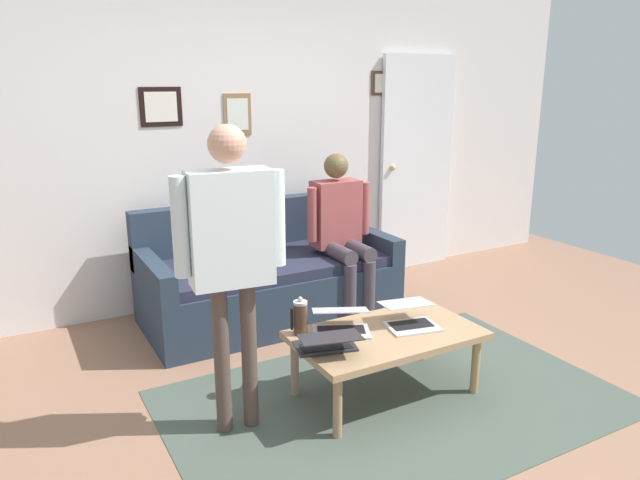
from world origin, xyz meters
TOP-DOWN VIEW (x-y plane):
  - ground_plane at (0.00, 0.00)m, footprint 7.68×7.68m
  - area_rug at (-0.10, -0.04)m, footprint 2.60×1.67m
  - back_wall at (-0.00, -2.20)m, footprint 7.04×0.11m
  - interior_door at (-1.81, -2.11)m, footprint 0.82×0.09m
  - couch at (0.02, -1.59)m, footprint 1.92×0.92m
  - coffee_table at (-0.10, -0.14)m, footprint 1.09×0.63m
  - laptop_left at (-0.27, -0.15)m, footprint 0.36×0.37m
  - laptop_center at (0.13, -0.28)m, footprint 0.42×0.40m
  - laptop_right at (0.33, -0.10)m, footprint 0.40×0.38m
  - french_press at (0.36, -0.36)m, footprint 0.10×0.08m
  - person_standing at (0.81, -0.23)m, footprint 0.58×0.22m
  - person_seated at (-0.51, -1.36)m, footprint 0.55×0.51m

SIDE VIEW (x-z plane):
  - ground_plane at x=0.00m, z-range 0.00..0.00m
  - area_rug at x=-0.10m, z-range 0.00..0.01m
  - couch at x=0.02m, z-range -0.14..0.74m
  - coffee_table at x=-0.10m, z-range 0.16..0.56m
  - laptop_right at x=0.33m, z-range 0.38..0.50m
  - laptop_center at x=0.13m, z-range 0.38..0.51m
  - laptop_left at x=-0.27m, z-range 0.38..0.51m
  - french_press at x=0.36m, z-range 0.39..0.62m
  - person_seated at x=-0.51m, z-range 0.09..1.37m
  - interior_door at x=-1.81m, z-range 0.00..2.05m
  - person_standing at x=0.81m, z-range 0.23..1.86m
  - back_wall at x=0.00m, z-range 0.00..2.70m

